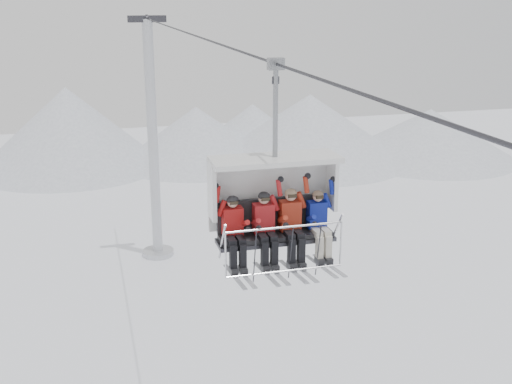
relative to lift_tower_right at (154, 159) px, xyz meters
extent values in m
cone|color=white|center=(-5.00, 22.00, -2.28)|extent=(16.00, 16.00, 7.00)
cone|color=white|center=(6.00, 21.00, -3.28)|extent=(14.00, 14.00, 5.00)
cone|color=white|center=(16.00, 19.00, -2.78)|extent=(18.00, 18.00, 6.00)
cone|color=white|center=(27.00, 17.00, -3.53)|extent=(16.00, 16.00, 4.50)
cone|color=white|center=(12.00, 24.00, -3.53)|extent=(12.00, 12.00, 4.50)
cylinder|color=#B9BBC1|center=(0.00, 0.00, 0.87)|extent=(0.56, 0.56, 13.30)
cylinder|color=#B9BBC1|center=(0.00, 0.00, -5.63)|extent=(1.80, 1.80, 0.30)
cube|color=#2F2F34|center=(0.00, 0.00, 7.52)|extent=(2.00, 0.35, 0.35)
cylinder|color=#2F2F34|center=(0.00, -22.00, 7.52)|extent=(0.06, 50.00, 0.06)
cube|color=black|center=(0.00, -23.51, 4.17)|extent=(2.26, 0.55, 0.10)
cube|color=black|center=(0.00, -23.25, 4.55)|extent=(2.26, 0.10, 0.66)
cube|color=#2F2F34|center=(0.00, -23.51, 4.08)|extent=(2.36, 0.60, 0.08)
cube|color=silver|center=(0.00, -23.03, 4.96)|extent=(2.51, 0.10, 1.50)
cube|color=silver|center=(0.00, -23.43, 5.71)|extent=(2.51, 0.90, 0.10)
cylinder|color=silver|center=(0.00, -24.06, 4.54)|extent=(2.30, 0.04, 0.04)
cylinder|color=silver|center=(0.00, -24.13, 3.67)|extent=(2.30, 0.04, 0.04)
cylinder|color=gray|center=(0.00, -23.41, 6.61)|extent=(0.10, 0.10, 1.81)
cube|color=gray|center=(0.00, -23.41, 7.52)|extent=(0.30, 0.18, 0.22)
cube|color=#AD1615|center=(-0.87, -23.47, 4.53)|extent=(0.39, 0.26, 0.57)
sphere|color=tan|center=(-0.87, -23.51, 4.94)|extent=(0.21, 0.21, 0.21)
cube|color=black|center=(-0.96, -23.91, 3.99)|extent=(0.13, 0.15, 0.46)
cube|color=black|center=(-0.78, -23.91, 3.99)|extent=(0.13, 0.15, 0.46)
cube|color=#B5B8BF|center=(-0.96, -24.01, 3.62)|extent=(0.09, 1.69, 0.26)
cube|color=#B5B8BF|center=(-0.78, -24.01, 3.62)|extent=(0.09, 1.69, 0.26)
cube|color=red|center=(-0.24, -23.47, 4.54)|extent=(0.40, 0.27, 0.59)
sphere|color=tan|center=(-0.24, -23.51, 4.96)|extent=(0.22, 0.22, 0.22)
cube|color=black|center=(-0.34, -23.91, 3.98)|extent=(0.13, 0.15, 0.48)
cube|color=black|center=(-0.15, -23.91, 3.98)|extent=(0.13, 0.15, 0.48)
cube|color=#B5B8BF|center=(-0.34, -24.01, 3.60)|extent=(0.09, 1.69, 0.26)
cube|color=#B5B8BF|center=(-0.15, -24.01, 3.60)|extent=(0.09, 1.69, 0.26)
cube|color=#AD2D19|center=(0.30, -23.47, 4.55)|extent=(0.41, 0.27, 0.61)
sphere|color=tan|center=(0.30, -23.51, 4.98)|extent=(0.22, 0.22, 0.22)
cube|color=black|center=(0.20, -23.91, 3.98)|extent=(0.14, 0.15, 0.49)
cube|color=black|center=(0.40, -23.91, 3.98)|extent=(0.14, 0.15, 0.49)
cube|color=#B5B8BF|center=(0.20, -24.01, 3.59)|extent=(0.09, 1.69, 0.26)
cube|color=#B5B8BF|center=(0.40, -24.01, 3.59)|extent=(0.09, 1.69, 0.26)
cube|color=#122196|center=(0.87, -23.47, 4.52)|extent=(0.37, 0.25, 0.55)
sphere|color=tan|center=(0.87, -23.51, 4.91)|extent=(0.20, 0.20, 0.20)
cube|color=beige|center=(0.78, -23.91, 4.00)|extent=(0.12, 0.15, 0.44)
cube|color=beige|center=(0.95, -23.91, 4.00)|extent=(0.12, 0.15, 0.44)
cube|color=#B5B8BF|center=(0.78, -24.01, 3.64)|extent=(0.08, 1.69, 0.26)
cube|color=#B5B8BF|center=(0.95, -24.01, 3.64)|extent=(0.08, 1.69, 0.26)
camera|label=1|loc=(-3.46, -34.89, 8.75)|focal=45.00mm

